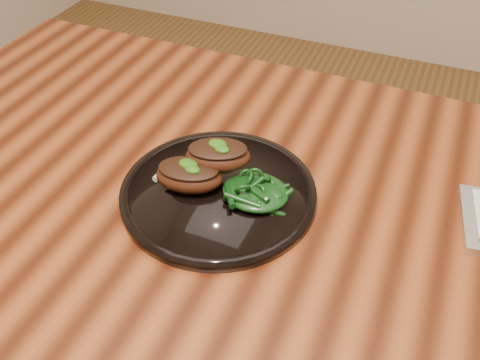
# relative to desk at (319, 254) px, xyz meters

# --- Properties ---
(desk) EXTENTS (1.60, 0.80, 0.75)m
(desk) POSITION_rel_desk_xyz_m (0.00, 0.00, 0.00)
(desk) COLOR #341206
(desk) RESTS_ON ground
(plate) EXTENTS (0.29, 0.29, 0.02)m
(plate) POSITION_rel_desk_xyz_m (-0.16, -0.02, 0.09)
(plate) COLOR black
(plate) RESTS_ON desk
(lamb_chop_front) EXTENTS (0.11, 0.08, 0.04)m
(lamb_chop_front) POSITION_rel_desk_xyz_m (-0.20, -0.03, 0.12)
(lamb_chop_front) COLOR #3B180B
(lamb_chop_front) RESTS_ON plate
(lamb_chop_back) EXTENTS (0.11, 0.09, 0.04)m
(lamb_chop_back) POSITION_rel_desk_xyz_m (-0.17, 0.01, 0.14)
(lamb_chop_back) COLOR #3B180B
(lamb_chop_back) RESTS_ON plate
(herb_smear) EXTENTS (0.07, 0.05, 0.00)m
(herb_smear) POSITION_rel_desk_xyz_m (-0.20, 0.04, 0.10)
(herb_smear) COLOR #154307
(herb_smear) RESTS_ON plate
(greens_heap) EXTENTS (0.10, 0.09, 0.04)m
(greens_heap) POSITION_rel_desk_xyz_m (-0.10, -0.02, 0.12)
(greens_heap) COLOR black
(greens_heap) RESTS_ON plate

